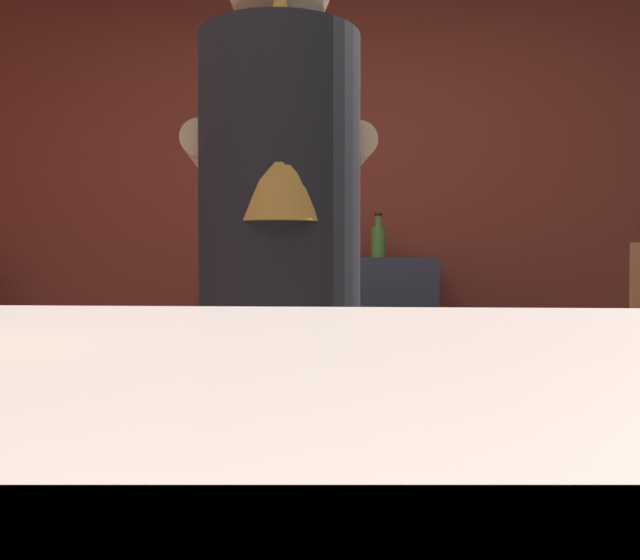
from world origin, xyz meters
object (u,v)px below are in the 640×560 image
chefs_knife (404,315)px  bottle_vinegar (251,243)px  bottle_hot_sauce (283,239)px  bottle_olive_oil (316,243)px  bartender (280,284)px  mixing_bowl (236,307)px  bottle_soy (378,241)px

chefs_knife → bottle_vinegar: bearing=137.1°
bottle_hot_sauce → bottle_vinegar: size_ratio=1.32×
bottle_olive_oil → bottle_vinegar: (-0.30, -0.06, -0.00)m
bartender → bottle_vinegar: size_ratio=10.22×
chefs_knife → bottle_vinegar: bottle_vinegar is taller
mixing_bowl → chefs_knife: mixing_bowl is taller
bartender → bottle_hot_sauce: (-0.22, 1.74, 0.16)m
bottle_vinegar → bottle_soy: size_ratio=0.82×
bartender → chefs_knife: 0.50m
bottle_hot_sauce → bottle_soy: size_ratio=1.08×
bartender → bottle_olive_oil: 1.81m
bottle_olive_oil → bartender: bearing=-87.7°
bartender → bottle_vinegar: (-0.37, 1.74, 0.14)m
bottle_olive_oil → bottle_hot_sauce: size_ratio=0.79×
mixing_bowl → bottle_olive_oil: (0.10, 1.43, 0.21)m
bartender → mixing_bowl: bartender is taller
chefs_knife → bottle_soy: bearing=113.5°
mixing_bowl → bottle_soy: (0.39, 1.45, 0.23)m
mixing_bowl → bottle_hot_sauce: size_ratio=0.82×
bartender → chefs_knife: (0.28, 0.41, -0.09)m
mixing_bowl → bottle_hot_sauce: bearing=92.3°
chefs_knife → bottle_vinegar: 1.51m
bottle_hot_sauce → bottle_vinegar: (-0.15, -0.00, -0.02)m
bartender → bottle_hot_sauce: size_ratio=7.76×
mixing_bowl → bottle_vinegar: bottle_vinegar is taller
bottle_hot_sauce → bottle_soy: 0.45m
bottle_vinegar → bottle_soy: bearing=7.4°
bartender → mixing_bowl: (-0.17, 0.37, -0.07)m
mixing_bowl → bottle_vinegar: bearing=98.6°
bartender → bottle_hot_sauce: bearing=-1.3°
chefs_knife → bottle_olive_oil: bottle_olive_oil is taller
bartender → chefs_knife: bartender is taller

